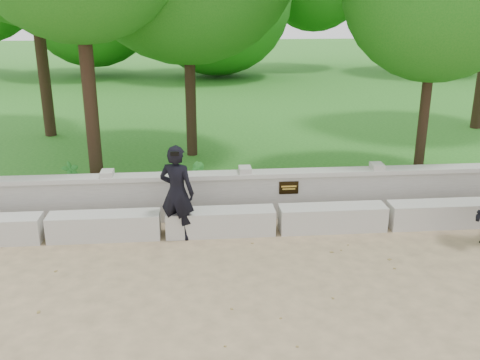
{
  "coord_description": "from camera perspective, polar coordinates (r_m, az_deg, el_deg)",
  "views": [
    {
      "loc": [
        -1.43,
        -6.73,
        3.93
      ],
      "look_at": [
        -0.65,
        1.95,
        0.97
      ],
      "focal_mm": 40.0,
      "sensor_mm": 36.0,
      "label": 1
    }
  ],
  "objects": [
    {
      "name": "lawn",
      "position": [
        21.12,
        -1.16,
        8.36
      ],
      "size": [
        40.0,
        22.0,
        0.25
      ],
      "primitive_type": "cube",
      "color": "#23681C",
      "rests_on": "ground"
    },
    {
      "name": "shrub_a",
      "position": [
        10.98,
        -17.51,
        0.15
      ],
      "size": [
        0.43,
        0.42,
        0.68
      ],
      "primitive_type": "imported",
      "rotation": [
        0.0,
        0.0,
        0.72
      ],
      "color": "#2E882F",
      "rests_on": "lawn"
    },
    {
      "name": "concrete_bench",
      "position": [
        9.49,
        3.96,
        -4.26
      ],
      "size": [
        11.9,
        0.45,
        0.45
      ],
      "color": "beige",
      "rests_on": "ground"
    },
    {
      "name": "man_main",
      "position": [
        9.07,
        -6.73,
        -1.35
      ],
      "size": [
        0.71,
        0.67,
        1.66
      ],
      "color": "black",
      "rests_on": "ground"
    },
    {
      "name": "parapet_wall",
      "position": [
        10.05,
        3.38,
        -1.45
      ],
      "size": [
        12.5,
        0.35,
        0.9
      ],
      "color": "beige",
      "rests_on": "ground"
    },
    {
      "name": "shrub_b",
      "position": [
        10.81,
        -4.5,
        0.39
      ],
      "size": [
        0.39,
        0.4,
        0.57
      ],
      "primitive_type": "imported",
      "rotation": [
        0.0,
        0.0,
        2.22
      ],
      "color": "#2E882F",
      "rests_on": "lawn"
    },
    {
      "name": "ground",
      "position": [
        7.92,
        6.08,
        -11.12
      ],
      "size": [
        80.0,
        80.0,
        0.0
      ],
      "primitive_type": "plane",
      "color": "tan",
      "rests_on": "ground"
    }
  ]
}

